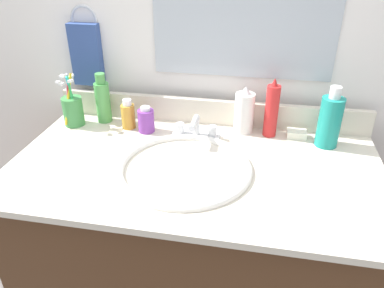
% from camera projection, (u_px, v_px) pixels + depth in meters
% --- Properties ---
extents(vanity_cabinet, '(1.06, 0.55, 0.79)m').
position_uv_depth(vanity_cabinet, '(194.00, 265.00, 1.32)').
color(vanity_cabinet, '#4C2D19').
rests_on(vanity_cabinet, ground_plane).
extents(countertop, '(1.11, 0.60, 0.02)m').
position_uv_depth(countertop, '(195.00, 168.00, 1.12)').
color(countertop, beige).
rests_on(countertop, vanity_cabinet).
extents(backsplash, '(1.11, 0.02, 0.09)m').
position_uv_depth(backsplash, '(209.00, 111.00, 1.34)').
color(backsplash, beige).
rests_on(backsplash, countertop).
extents(back_wall, '(2.21, 0.04, 1.30)m').
position_uv_depth(back_wall, '(210.00, 153.00, 1.50)').
color(back_wall, white).
rests_on(back_wall, ground_plane).
extents(towel_ring, '(0.10, 0.01, 0.10)m').
position_uv_depth(towel_ring, '(84.00, 19.00, 1.31)').
color(towel_ring, silver).
extents(hand_towel, '(0.11, 0.04, 0.22)m').
position_uv_depth(hand_towel, '(86.00, 55.00, 1.35)').
color(hand_towel, '#334C8C').
extents(sink_basin, '(0.40, 0.40, 0.11)m').
position_uv_depth(sink_basin, '(184.00, 178.00, 1.11)').
color(sink_basin, white).
rests_on(sink_basin, countertop).
extents(faucet, '(0.16, 0.10, 0.08)m').
position_uv_depth(faucet, '(196.00, 131.00, 1.25)').
color(faucet, silver).
rests_on(faucet, countertop).
extents(bottle_lotion_white, '(0.07, 0.07, 0.16)m').
position_uv_depth(bottle_lotion_white, '(244.00, 112.00, 1.27)').
color(bottle_lotion_white, white).
rests_on(bottle_lotion_white, countertop).
extents(bottle_mouthwash_teal, '(0.07, 0.07, 0.20)m').
position_uv_depth(bottle_mouthwash_teal, '(330.00, 121.00, 1.18)').
color(bottle_mouthwash_teal, teal).
rests_on(bottle_mouthwash_teal, countertop).
extents(bottle_toner_green, '(0.05, 0.05, 0.18)m').
position_uv_depth(bottle_toner_green, '(103.00, 100.00, 1.34)').
color(bottle_toner_green, '#4C9E4C').
rests_on(bottle_toner_green, countertop).
extents(bottle_cream_purple, '(0.06, 0.06, 0.09)m').
position_uv_depth(bottle_cream_purple, '(146.00, 120.00, 1.29)').
color(bottle_cream_purple, '#7A3899').
rests_on(bottle_cream_purple, countertop).
extents(bottle_spray_red, '(0.04, 0.04, 0.20)m').
position_uv_depth(bottle_spray_red, '(272.00, 110.00, 1.24)').
color(bottle_spray_red, red).
rests_on(bottle_spray_red, countertop).
extents(bottle_oil_amber, '(0.05, 0.05, 0.11)m').
position_uv_depth(bottle_oil_amber, '(128.00, 115.00, 1.31)').
color(bottle_oil_amber, gold).
rests_on(bottle_oil_amber, countertop).
extents(cup_green, '(0.07, 0.09, 0.19)m').
position_uv_depth(cup_green, '(73.00, 110.00, 1.33)').
color(cup_green, '#3F8C47').
rests_on(cup_green, countertop).
extents(soap_bar, '(0.06, 0.04, 0.02)m').
position_uv_depth(soap_bar, '(297.00, 134.00, 1.26)').
color(soap_bar, white).
rests_on(soap_bar, countertop).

